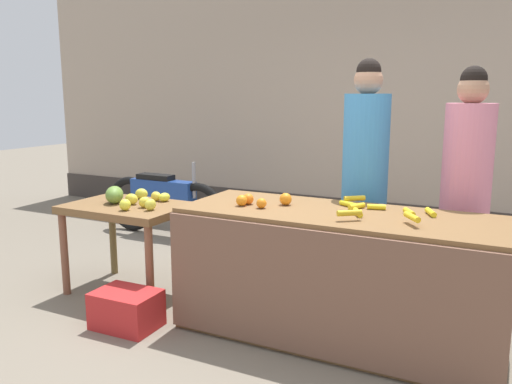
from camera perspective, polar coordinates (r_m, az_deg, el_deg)
The scene contains 12 objects.
ground_plane at distance 3.85m, azimuth 1.82°, elevation -13.96°, with size 24.00×24.00×0.00m, color #756B5B.
market_wall_back at distance 6.29m, azimuth 13.46°, elevation 9.26°, with size 9.90×0.23×3.03m.
fruit_stall_counter at distance 3.52m, azimuth 8.89°, elevation -9.03°, with size 2.09×0.80×0.85m.
side_table_wooden at distance 4.32m, azimuth -13.87°, elevation -2.68°, with size 0.96×0.66×0.73m.
banana_bunch_pile at distance 3.42m, azimuth 13.10°, elevation -1.83°, with size 0.66×0.57×0.07m.
orange_pile at distance 3.56m, azimuth 0.59°, elevation -0.90°, with size 0.34×0.25×0.08m.
mango_papaya_pile at distance 4.30m, azimuth -13.70°, elevation -0.55°, with size 0.59×0.51×0.14m.
vendor_woman_blue_shirt at distance 4.00m, azimuth 11.79°, elevation 0.87°, with size 0.34×0.34×1.86m.
vendor_woman_pink_shirt at distance 3.98m, azimuth 21.93°, elevation -0.24°, with size 0.34×0.34×1.80m.
parked_motorcycle at distance 6.05m, azimuth -10.13°, elevation -0.98°, with size 1.60×0.18×0.88m.
produce_crate at distance 3.82m, azimuth -13.99°, elevation -12.37°, with size 0.44×0.32×0.26m, color red.
produce_sack at distance 4.68m, azimuth -0.22°, elevation -6.03°, with size 0.36×0.30×0.52m, color tan.
Camera 1 is at (1.47, -3.18, 1.60)m, focal length 36.51 mm.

